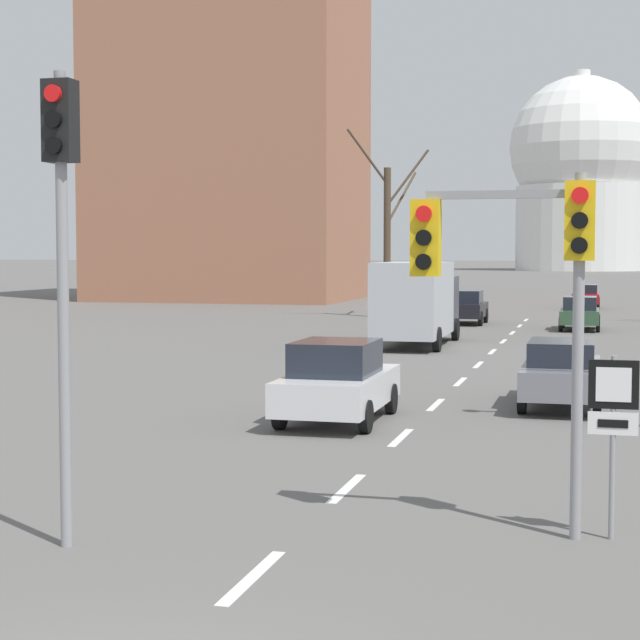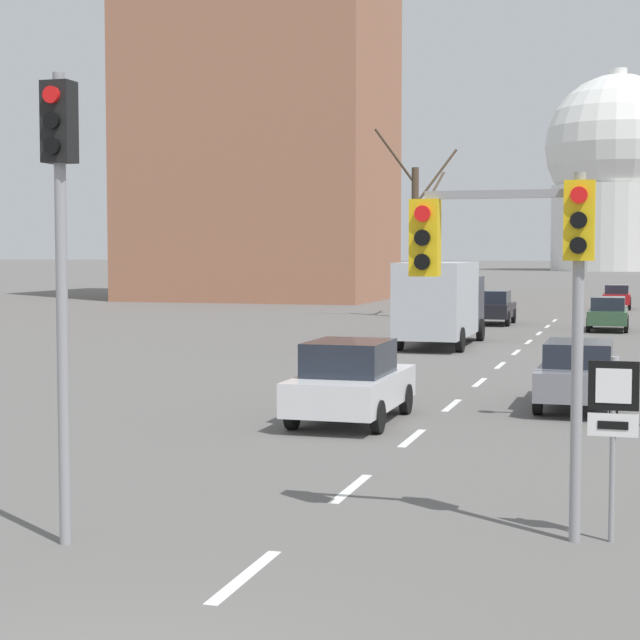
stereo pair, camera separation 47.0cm
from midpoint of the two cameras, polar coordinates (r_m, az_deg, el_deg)
The scene contains 23 objects.
lane_stripe_0 at distance 11.98m, azimuth -2.86°, elevation -13.48°, with size 0.16×2.00×0.01m, color silver.
lane_stripe_1 at distance 16.16m, azimuth 2.52°, elevation -8.96°, with size 0.16×2.00×0.01m, color silver.
lane_stripe_2 at distance 20.47m, azimuth 5.60°, elevation -6.28°, with size 0.16×2.00×0.01m, color silver.
lane_stripe_3 at distance 24.85m, azimuth 7.59°, elevation -4.53°, with size 0.16×2.00×0.01m, color silver.
lane_stripe_4 at distance 29.26m, azimuth 8.97°, elevation -3.30°, with size 0.16×2.00×0.01m, color silver.
lane_stripe_5 at distance 33.70m, azimuth 9.99°, elevation -2.39°, with size 0.16×2.00×0.01m, color silver.
lane_stripe_6 at distance 38.15m, azimuth 10.77°, elevation -1.70°, with size 0.16×2.00×0.01m, color silver.
lane_stripe_7 at distance 42.61m, azimuth 11.38°, elevation -1.15°, with size 0.16×2.00×0.01m, color silver.
lane_stripe_8 at distance 47.08m, azimuth 11.88°, elevation -0.70°, with size 0.16×2.00×0.01m, color silver.
lane_stripe_9 at distance 51.56m, azimuth 12.29°, elevation -0.33°, with size 0.16×2.00×0.01m, color silver.
lane_stripe_10 at distance 56.04m, azimuth 12.64°, elevation -0.02°, with size 0.16×2.00×0.01m, color silver.
traffic_signal_near_right at distance 13.31m, azimuth 11.71°, elevation 2.99°, with size 2.24×0.34×4.49m.
traffic_signal_near_left at distance 13.04m, azimuth -12.67°, elevation 5.21°, with size 0.36×0.34×5.64m.
route_sign_post at distance 13.51m, azimuth 16.33°, elevation -5.00°, with size 0.60×0.08×2.27m.
sedan_near_left at distance 68.07m, azimuth 15.74°, elevation 1.22°, with size 1.70×4.06×1.49m.
sedan_near_right at distance 24.90m, azimuth 14.18°, elevation -2.75°, with size 1.77×4.41×1.53m.
sedan_mid_centre at distance 49.36m, azimuth 15.37°, elevation 0.34°, with size 1.77×3.99×1.52m.
sedan_far_left at distance 52.43m, azimuth 9.49°, elevation 0.68°, with size 1.85×4.00×1.64m.
sedan_far_right at distance 22.20m, azimuth 2.27°, elevation -3.28°, with size 1.93×4.22×1.70m.
delivery_truck at distance 40.10m, azimuth 6.79°, elevation 1.03°, with size 2.44×7.20×3.14m.
bare_tree_left_near at distance 57.23m, azimuth 5.37°, elevation 4.64°, with size 4.02×4.46×9.97m.
capitol_dome at distance 204.82m, azimuth 15.61°, elevation 7.57°, with size 26.02×26.02×36.76m.
apartment_block_left at distance 80.10m, azimuth -2.97°, elevation 11.36°, with size 18.00×14.00×28.49m, color #9E664C.
Camera 2 is at (4.05, -7.04, 3.54)m, focal length 60.00 mm.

